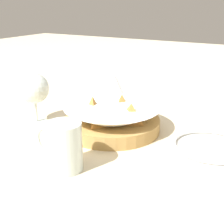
{
  "coord_description": "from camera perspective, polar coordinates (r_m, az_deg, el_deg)",
  "views": [
    {
      "loc": [
        -0.4,
        0.7,
        0.34
      ],
      "look_at": [
        -0.0,
        0.0,
        0.06
      ],
      "focal_mm": 50.0,
      "sensor_mm": 36.0,
      "label": 1
    }
  ],
  "objects": [
    {
      "name": "side_plate",
      "position": [
        0.8,
        17.61,
        -6.09
      ],
      "size": [
        0.19,
        0.19,
        0.01
      ],
      "color": "white",
      "rests_on": "ground_plane"
    },
    {
      "name": "sauce_cup",
      "position": [
        1.04,
        2.21,
        1.65
      ],
      "size": [
        0.07,
        0.06,
        0.11
      ],
      "color": "#B7B7BC",
      "rests_on": "ground_plane"
    },
    {
      "name": "wine_glass",
      "position": [
        0.93,
        -14.05,
        3.95
      ],
      "size": [
        0.09,
        0.09,
        0.15
      ],
      "color": "silver",
      "rests_on": "ground_plane"
    },
    {
      "name": "beer_mug",
      "position": [
        0.67,
        -8.82,
        -6.53
      ],
      "size": [
        0.12,
        0.08,
        0.11
      ],
      "color": "silver",
      "rests_on": "ground_plane"
    },
    {
      "name": "food_basket",
      "position": [
        0.86,
        0.02,
        -1.45
      ],
      "size": [
        0.27,
        0.27,
        0.09
      ],
      "color": "#B2894C",
      "rests_on": "ground_plane"
    },
    {
      "name": "ground_plane",
      "position": [
        0.88,
        -0.03,
        -3.29
      ],
      "size": [
        4.0,
        4.0,
        0.0
      ],
      "primitive_type": "plane",
      "color": "beige"
    }
  ]
}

